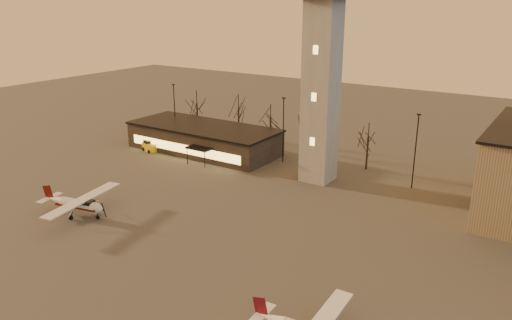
# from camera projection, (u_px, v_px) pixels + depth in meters

# --- Properties ---
(ground) EXTENTS (220.00, 220.00, 0.00)m
(ground) POSITION_uv_depth(u_px,v_px,m) (170.00, 273.00, 46.00)
(ground) COLOR #413F3C
(ground) RESTS_ON ground
(control_tower) EXTENTS (6.80, 6.80, 32.60)m
(control_tower) POSITION_uv_depth(u_px,v_px,m) (322.00, 62.00, 64.75)
(control_tower) COLOR gray
(control_tower) RESTS_ON ground
(terminal) EXTENTS (25.40, 12.20, 4.30)m
(terminal) POSITION_uv_depth(u_px,v_px,m) (204.00, 138.00, 82.24)
(terminal) COLOR black
(terminal) RESTS_ON ground
(light_poles) EXTENTS (58.50, 12.25, 10.14)m
(light_poles) POSITION_uv_depth(u_px,v_px,m) (325.00, 141.00, 68.66)
(light_poles) COLOR black
(light_poles) RESTS_ON ground
(tree_row) EXTENTS (37.20, 9.20, 8.80)m
(tree_row) POSITION_uv_depth(u_px,v_px,m) (269.00, 114.00, 82.42)
(tree_row) COLOR black
(tree_row) RESTS_ON ground
(cessna_rear) EXTENTS (9.27, 11.67, 3.21)m
(cessna_rear) POSITION_uv_depth(u_px,v_px,m) (81.00, 207.00, 57.73)
(cessna_rear) COLOR silver
(cessna_rear) RESTS_ON ground
(service_cart) EXTENTS (3.18, 2.45, 1.82)m
(service_cart) POSITION_uv_depth(u_px,v_px,m) (150.00, 147.00, 82.66)
(service_cart) COLOR gold
(service_cart) RESTS_ON ground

